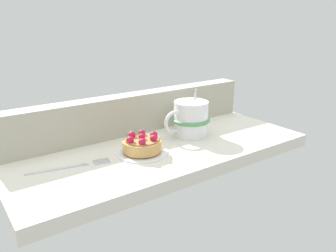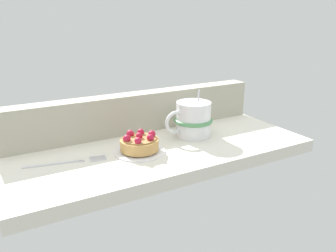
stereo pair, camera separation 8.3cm
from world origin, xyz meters
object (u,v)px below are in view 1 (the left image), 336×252
object	(u,v)px
dessert_plate	(142,152)
raspberry_tart	(142,144)
coffee_mug	(190,119)
dessert_fork	(70,166)

from	to	relation	value
dessert_plate	raspberry_tart	bearing A→B (deg)	21.64
coffee_mug	raspberry_tart	bearing A→B (deg)	-168.89
dessert_plate	dessert_fork	bearing A→B (deg)	172.43
raspberry_tart	dessert_fork	distance (cm)	16.62
coffee_mug	dessert_fork	size ratio (longest dim) A/B	0.77
dessert_plate	dessert_fork	distance (cm)	16.49
dessert_plate	raspberry_tart	xyz separation A→B (cm)	(0.01, 0.00, 1.99)
dessert_plate	raspberry_tart	world-z (taller)	raspberry_tart
raspberry_tart	dessert_fork	xyz separation A→B (cm)	(-16.35, 2.17, -2.00)
coffee_mug	dessert_fork	world-z (taller)	coffee_mug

